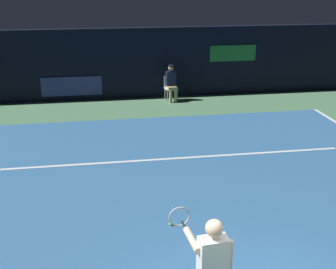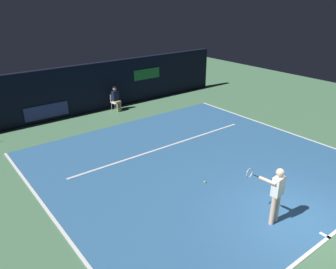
{
  "view_description": "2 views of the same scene",
  "coord_description": "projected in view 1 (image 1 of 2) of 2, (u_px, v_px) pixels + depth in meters",
  "views": [
    {
      "loc": [
        -1.91,
        -4.08,
        4.47
      ],
      "look_at": [
        -0.35,
        5.53,
        0.93
      ],
      "focal_mm": 47.67,
      "sensor_mm": 36.0,
      "label": 1
    },
    {
      "loc": [
        -7.75,
        -3.97,
        6.01
      ],
      "look_at": [
        -0.29,
        5.67,
        0.85
      ],
      "focal_mm": 35.82,
      "sensor_mm": 36.0,
      "label": 2
    }
  ],
  "objects": [
    {
      "name": "ground_plane",
      "position": [
        192.0,
        192.0,
        9.64
      ],
      "size": [
        32.82,
        32.82,
        0.0
      ],
      "primitive_type": "plane",
      "color": "#4C7A56"
    },
    {
      "name": "court_surface",
      "position": [
        193.0,
        192.0,
        9.64
      ],
      "size": [
        11.12,
        10.71,
        0.01
      ],
      "primitive_type": "cube",
      "color": "#336699",
      "rests_on": "ground"
    },
    {
      "name": "tennis_ball",
      "position": [
        171.0,
        224.0,
        8.35
      ],
      "size": [
        0.07,
        0.07,
        0.07
      ],
      "primitive_type": "sphere",
      "color": "#CCE033",
      "rests_on": "court_surface"
    },
    {
      "name": "line_service",
      "position": [
        177.0,
        158.0,
        11.37
      ],
      "size": [
        8.67,
        0.1,
        0.01
      ],
      "primitive_type": "cube",
      "color": "white",
      "rests_on": "court_surface"
    },
    {
      "name": "line_judge_on_chair",
      "position": [
        171.0,
        83.0,
        16.33
      ],
      "size": [
        0.48,
        0.56,
        1.32
      ],
      "color": "white",
      "rests_on": "ground"
    },
    {
      "name": "back_wall",
      "position": [
        148.0,
        63.0,
        16.69
      ],
      "size": [
        16.23,
        0.33,
        2.6
      ],
      "color": "black",
      "rests_on": "ground"
    }
  ]
}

